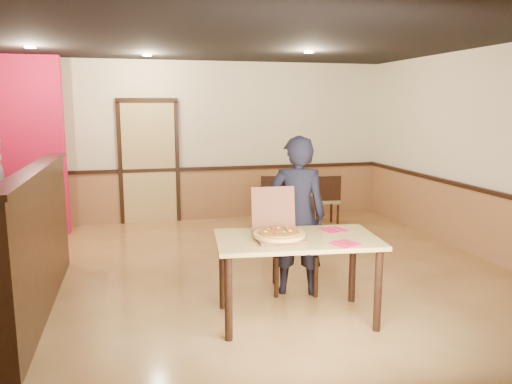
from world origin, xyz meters
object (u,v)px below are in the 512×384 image
side_chair_left (274,200)px  side_chair_right (326,198)px  diner (297,216)px  pizza_box (278,232)px  main_table (297,249)px  side_table (290,192)px  condiment (286,178)px  diner_chair (294,239)px

side_chair_left → side_chair_right: (0.91, -0.00, -0.02)m
diner → pizza_box: size_ratio=3.29×
pizza_box → side_chair_left: bearing=77.9°
side_chair_right → main_table: bearing=68.7°
main_table → side_table: bearing=79.0°
pizza_box → condiment: (1.35, 4.10, -0.12)m
side_chair_left → side_table: (0.47, 0.62, 0.01)m
pizza_box → condiment: pizza_box is taller
diner_chair → pizza_box: size_ratio=1.97×
diner_chair → side_chair_left: bearing=92.2°
side_table → pizza_box: bearing=-109.3°
side_table → side_chair_right: bearing=-54.1°
side_chair_right → side_table: side_chair_right is taller
side_chair_right → diner: bearing=67.1°
side_chair_right → condiment: side_chair_right is taller
side_chair_left → condiment: 0.80m
main_table → condiment: size_ratio=10.49×
side_chair_right → diner: 3.20m
diner_chair → side_chair_right: (1.44, 2.66, -0.09)m
diner_chair → side_chair_right: 3.03m
side_table → diner_chair: bearing=-106.9°
side_table → condiment: 0.26m
diner_chair → diner: diner is taller
side_chair_left → diner: bearing=95.0°
diner → pizza_box: diner is taller
diner_chair → pizza_box: pizza_box is taller
main_table → side_table: size_ratio=2.04×
side_table → pizza_box: pizza_box is taller
diner_chair → condiment: diner_chair is taller
side_chair_left → condiment: (0.40, 0.64, 0.25)m
main_table → pizza_box: pizza_box is taller
main_table → side_table: (1.24, 4.09, -0.20)m
main_table → condiment: bearing=80.0°
side_chair_right → side_chair_left: bearing=4.6°
diner_chair → pizza_box: bearing=-104.9°
side_table → diner: size_ratio=0.45×
side_table → condiment: bearing=159.1°
side_chair_right → pizza_box: (-1.87, -3.46, 0.39)m
side_chair_left → pizza_box: pizza_box is taller
diner_chair → diner: (-0.03, -0.15, 0.30)m
main_table → diner: diner is taller
pizza_box → condiment: bearing=75.0°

